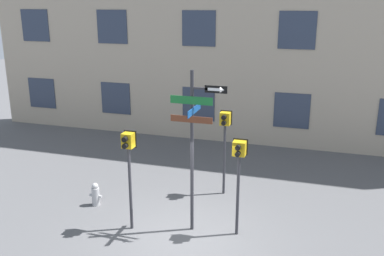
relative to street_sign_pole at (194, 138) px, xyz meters
name	(u,v)px	position (x,y,z in m)	size (l,w,h in m)	color
ground_plane	(184,238)	(-0.12, -0.48, -2.61)	(60.00, 60.00, 0.00)	#515154
street_sign_pole	(194,138)	(0.00, 0.00, 0.00)	(1.44, 1.06, 4.33)	#2D2D33
pedestrian_signal_left	(129,155)	(-1.64, -0.44, -0.49)	(0.35, 0.40, 2.74)	#2D2D33
pedestrian_signal_right	(239,162)	(1.14, 0.11, -0.57)	(0.38, 0.40, 2.61)	#2D2D33
pedestrian_signal_across	(225,130)	(0.24, 2.46, -0.49)	(0.37, 0.40, 2.72)	#2D2D33
fire_hydrant	(96,194)	(-3.27, 0.52, -2.27)	(0.39, 0.23, 0.72)	#A5A5A8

